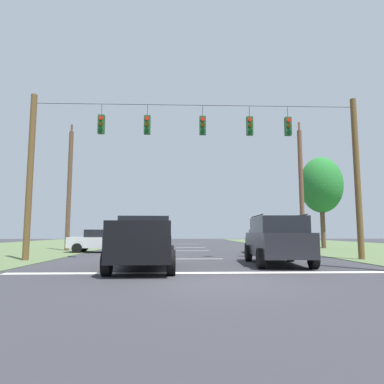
{
  "coord_description": "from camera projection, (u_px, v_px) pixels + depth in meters",
  "views": [
    {
      "loc": [
        -0.93,
        -9.63,
        1.36
      ],
      "look_at": [
        -0.23,
        10.14,
        3.66
      ],
      "focal_mm": 32.17,
      "sensor_mm": 36.0,
      "label": 1
    }
  ],
  "objects": [
    {
      "name": "utility_pole_mid_right",
      "position": [
        301.0,
        188.0,
        25.38
      ],
      "size": [
        0.33,
        1.74,
        9.6
      ],
      "color": "brown",
      "rests_on": "ground"
    },
    {
      "name": "stop_bar_stripe",
      "position": [
        207.0,
        273.0,
        11.49
      ],
      "size": [
        13.45,
        0.45,
        0.01
      ],
      "primitive_type": "cube",
      "color": "white",
      "rests_on": "ground"
    },
    {
      "name": "ground_plane",
      "position": [
        213.0,
        282.0,
        9.43
      ],
      "size": [
        120.0,
        120.0,
        0.0
      ],
      "primitive_type": "plane",
      "color": "#333338"
    },
    {
      "name": "lane_dash_2",
      "position": [
        190.0,
        248.0,
        30.2
      ],
      "size": [
        2.5,
        0.15,
        0.01
      ],
      "primitive_type": "cube",
      "rotation": [
        0.0,
        0.0,
        1.57
      ],
      "color": "white",
      "rests_on": "ground"
    },
    {
      "name": "distant_car_far_parked",
      "position": [
        102.0,
        241.0,
        23.1
      ],
      "size": [
        4.38,
        2.18,
        1.52
      ],
      "color": "silver",
      "rests_on": "ground"
    },
    {
      "name": "tree_roadside_right",
      "position": [
        321.0,
        185.0,
        29.0
      ],
      "size": [
        3.52,
        3.52,
        7.67
      ],
      "color": "brown",
      "rests_on": "ground"
    },
    {
      "name": "pickup_truck",
      "position": [
        144.0,
        243.0,
        12.76
      ],
      "size": [
        2.42,
        5.46,
        1.95
      ],
      "color": "black",
      "rests_on": "ground"
    },
    {
      "name": "lane_dash_3",
      "position": [
        188.0,
        244.0,
        39.51
      ],
      "size": [
        2.5,
        0.15,
        0.01
      ],
      "primitive_type": "cube",
      "rotation": [
        0.0,
        0.0,
        1.57
      ],
      "color": "white",
      "rests_on": "ground"
    },
    {
      "name": "suv_black",
      "position": [
        277.0,
        239.0,
        14.45
      ],
      "size": [
        2.43,
        4.9,
        2.05
      ],
      "color": "black",
      "rests_on": "ground"
    },
    {
      "name": "distant_car_crossing_white",
      "position": [
        122.0,
        238.0,
        32.05
      ],
      "size": [
        4.33,
        2.07,
        1.52
      ],
      "color": "silver",
      "rests_on": "ground"
    },
    {
      "name": "overhead_signal_span",
      "position": [
        197.0,
        165.0,
        17.15
      ],
      "size": [
        16.61,
        0.31,
        8.22
      ],
      "color": "brown",
      "rests_on": "ground"
    },
    {
      "name": "utility_pole_near_left",
      "position": [
        69.0,
        188.0,
        25.48
      ],
      "size": [
        0.32,
        1.6,
        9.45
      ],
      "color": "brown",
      "rests_on": "ground"
    },
    {
      "name": "lane_dash_1",
      "position": [
        192.0,
        251.0,
        25.09
      ],
      "size": [
        2.5,
        0.15,
        0.01
      ],
      "primitive_type": "cube",
      "rotation": [
        0.0,
        0.0,
        1.57
      ],
      "color": "white",
      "rests_on": "ground"
    },
    {
      "name": "lane_dash_0",
      "position": [
        198.0,
        259.0,
        17.45
      ],
      "size": [
        2.5,
        0.15,
        0.01
      ],
      "primitive_type": "cube",
      "rotation": [
        0.0,
        0.0,
        1.57
      ],
      "color": "white",
      "rests_on": "ground"
    },
    {
      "name": "distant_car_oncoming",
      "position": [
        265.0,
        241.0,
        21.66
      ],
      "size": [
        2.14,
        4.36,
        1.52
      ],
      "color": "slate",
      "rests_on": "ground"
    }
  ]
}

